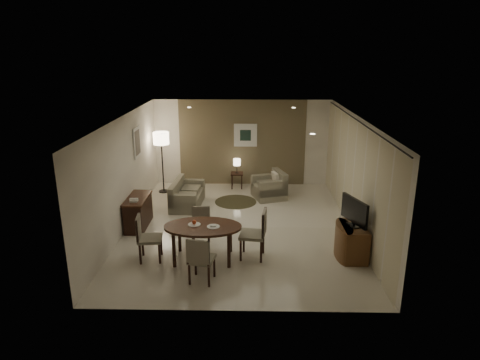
{
  "coord_description": "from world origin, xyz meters",
  "views": [
    {
      "loc": [
        0.22,
        -9.7,
        4.24
      ],
      "look_at": [
        0.0,
        0.2,
        1.15
      ],
      "focal_mm": 32.0,
      "sensor_mm": 36.0,
      "label": 1
    }
  ],
  "objects_px": {
    "console_desk": "(138,212)",
    "chair_left": "(150,238)",
    "chair_far": "(201,228)",
    "chair_right": "(252,234)",
    "dining_table": "(203,243)",
    "chair_near": "(202,258)",
    "side_table": "(237,180)",
    "floor_lamp": "(162,163)",
    "tv_cabinet": "(353,241)",
    "sofa": "(187,193)",
    "armchair": "(269,185)"
  },
  "relations": [
    {
      "from": "tv_cabinet",
      "to": "console_desk",
      "type": "bearing_deg",
      "value": 162.95
    },
    {
      "from": "dining_table",
      "to": "sofa",
      "type": "bearing_deg",
      "value": 103.81
    },
    {
      "from": "dining_table",
      "to": "console_desk",
      "type": "bearing_deg",
      "value": 136.6
    },
    {
      "from": "chair_near",
      "to": "chair_left",
      "type": "xyz_separation_m",
      "value": [
        -1.15,
        0.82,
        0.02
      ]
    },
    {
      "from": "armchair",
      "to": "floor_lamp",
      "type": "distance_m",
      "value": 3.26
    },
    {
      "from": "tv_cabinet",
      "to": "chair_near",
      "type": "distance_m",
      "value": 3.23
    },
    {
      "from": "console_desk",
      "to": "side_table",
      "type": "relative_size",
      "value": 2.49
    },
    {
      "from": "console_desk",
      "to": "armchair",
      "type": "distance_m",
      "value": 3.93
    },
    {
      "from": "console_desk",
      "to": "chair_left",
      "type": "distance_m",
      "value": 1.85
    },
    {
      "from": "tv_cabinet",
      "to": "floor_lamp",
      "type": "distance_m",
      "value": 6.34
    },
    {
      "from": "console_desk",
      "to": "chair_right",
      "type": "bearing_deg",
      "value": -29.31
    },
    {
      "from": "armchair",
      "to": "chair_far",
      "type": "bearing_deg",
      "value": -44.6
    },
    {
      "from": "chair_near",
      "to": "side_table",
      "type": "relative_size",
      "value": 1.94
    },
    {
      "from": "chair_left",
      "to": "floor_lamp",
      "type": "relative_size",
      "value": 0.52
    },
    {
      "from": "console_desk",
      "to": "chair_right",
      "type": "distance_m",
      "value": 3.2
    },
    {
      "from": "armchair",
      "to": "floor_lamp",
      "type": "height_order",
      "value": "floor_lamp"
    },
    {
      "from": "side_table",
      "to": "sofa",
      "type": "bearing_deg",
      "value": -129.77
    },
    {
      "from": "console_desk",
      "to": "tv_cabinet",
      "type": "bearing_deg",
      "value": -17.05
    },
    {
      "from": "chair_right",
      "to": "armchair",
      "type": "height_order",
      "value": "chair_right"
    },
    {
      "from": "chair_left",
      "to": "console_desk",
      "type": "bearing_deg",
      "value": 15.4
    },
    {
      "from": "chair_far",
      "to": "chair_right",
      "type": "xyz_separation_m",
      "value": [
        1.13,
        -0.52,
        0.1
      ]
    },
    {
      "from": "chair_left",
      "to": "sofa",
      "type": "bearing_deg",
      "value": -11.96
    },
    {
      "from": "chair_left",
      "to": "floor_lamp",
      "type": "xyz_separation_m",
      "value": [
        -0.58,
        4.34,
        0.44
      ]
    },
    {
      "from": "chair_left",
      "to": "armchair",
      "type": "xyz_separation_m",
      "value": [
        2.61,
        3.87,
        -0.09
      ]
    },
    {
      "from": "armchair",
      "to": "dining_table",
      "type": "bearing_deg",
      "value": -39.13
    },
    {
      "from": "chair_far",
      "to": "sofa",
      "type": "distance_m",
      "value": 2.6
    },
    {
      "from": "chair_right",
      "to": "side_table",
      "type": "xyz_separation_m",
      "value": [
        -0.45,
        4.64,
        -0.29
      ]
    },
    {
      "from": "dining_table",
      "to": "side_table",
      "type": "height_order",
      "value": "dining_table"
    },
    {
      "from": "dining_table",
      "to": "chair_right",
      "type": "relative_size",
      "value": 1.52
    },
    {
      "from": "chair_near",
      "to": "side_table",
      "type": "xyz_separation_m",
      "value": [
        0.5,
        5.61,
        -0.23
      ]
    },
    {
      "from": "sofa",
      "to": "floor_lamp",
      "type": "relative_size",
      "value": 0.81
    },
    {
      "from": "chair_far",
      "to": "chair_left",
      "type": "xyz_separation_m",
      "value": [
        -0.97,
        -0.67,
        0.06
      ]
    },
    {
      "from": "console_desk",
      "to": "floor_lamp",
      "type": "xyz_separation_m",
      "value": [
        0.11,
        2.63,
        0.55
      ]
    },
    {
      "from": "chair_left",
      "to": "floor_lamp",
      "type": "distance_m",
      "value": 4.4
    },
    {
      "from": "sofa",
      "to": "side_table",
      "type": "xyz_separation_m",
      "value": [
        1.34,
        1.6,
        -0.11
      ]
    },
    {
      "from": "tv_cabinet",
      "to": "chair_right",
      "type": "xyz_separation_m",
      "value": [
        -2.11,
        -0.06,
        0.18
      ]
    },
    {
      "from": "dining_table",
      "to": "chair_far",
      "type": "distance_m",
      "value": 0.65
    },
    {
      "from": "chair_left",
      "to": "sofa",
      "type": "xyz_separation_m",
      "value": [
        0.31,
        3.19,
        -0.13
      ]
    },
    {
      "from": "console_desk",
      "to": "tv_cabinet",
      "type": "xyz_separation_m",
      "value": [
        4.89,
        -1.5,
        -0.03
      ]
    },
    {
      "from": "dining_table",
      "to": "chair_near",
      "type": "height_order",
      "value": "chair_near"
    },
    {
      "from": "chair_far",
      "to": "chair_right",
      "type": "bearing_deg",
      "value": -28.75
    },
    {
      "from": "dining_table",
      "to": "sofa",
      "type": "distance_m",
      "value": 3.24
    },
    {
      "from": "chair_far",
      "to": "chair_left",
      "type": "height_order",
      "value": "chair_left"
    },
    {
      "from": "console_desk",
      "to": "chair_right",
      "type": "xyz_separation_m",
      "value": [
        2.78,
        -1.56,
        0.15
      ]
    },
    {
      "from": "chair_left",
      "to": "sofa",
      "type": "distance_m",
      "value": 3.2
    },
    {
      "from": "side_table",
      "to": "floor_lamp",
      "type": "height_order",
      "value": "floor_lamp"
    },
    {
      "from": "chair_far",
      "to": "chair_left",
      "type": "distance_m",
      "value": 1.18
    },
    {
      "from": "console_desk",
      "to": "floor_lamp",
      "type": "distance_m",
      "value": 2.69
    },
    {
      "from": "tv_cabinet",
      "to": "side_table",
      "type": "relative_size",
      "value": 1.87
    },
    {
      "from": "dining_table",
      "to": "chair_left",
      "type": "xyz_separation_m",
      "value": [
        -1.09,
        -0.04,
        0.11
      ]
    }
  ]
}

